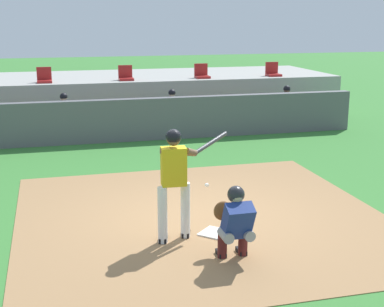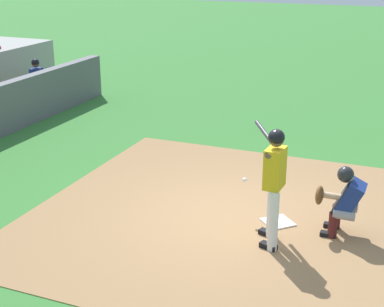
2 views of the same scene
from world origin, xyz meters
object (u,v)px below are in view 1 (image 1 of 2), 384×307
Objects in this scene: batter_at_plate at (175,177)px; stadium_seat_4 at (273,72)px; home_plate at (215,233)px; stadium_seat_1 at (44,78)px; stadium_seat_3 at (202,74)px; catcher_crouched at (235,220)px; dugout_player_1 at (65,115)px; stadium_seat_2 at (126,76)px; dugout_player_2 at (173,110)px; dugout_player_3 at (288,105)px.

stadium_seat_4 is at bearing 60.17° from batter_at_plate.
home_plate is 0.92× the size of stadium_seat_1.
batter_at_plate is 10.76m from stadium_seat_3.
stadium_seat_4 is (5.21, 11.16, 0.93)m from catcher_crouched.
stadium_seat_3 is 1.00× the size of stadium_seat_4.
stadium_seat_1 reaches higher than catcher_crouched.
stadium_seat_3 is (4.68, 2.03, 0.86)m from dugout_player_1.
batter_at_plate is 10.43m from stadium_seat_1.
stadium_seat_1 reaches higher than home_plate.
stadium_seat_3 is (2.60, 10.18, 1.51)m from home_plate.
batter_at_plate is at bearing -174.78° from home_plate.
stadium_seat_2 is (2.08, 2.03, 0.86)m from dugout_player_1.
stadium_seat_1 is at bearing 180.00° from stadium_seat_4.
dugout_player_1 is at bearing -135.69° from stadium_seat_2.
stadium_seat_1 is 5.20m from stadium_seat_3.
stadium_seat_1 is (-3.73, 2.03, 0.86)m from dugout_player_2.
batter_at_plate is 1.39× the size of dugout_player_2.
batter_at_plate reaches higher than catcher_crouched.
dugout_player_1 is (-1.41, 8.21, -0.36)m from batter_at_plate.
home_plate is at bearing 5.22° from batter_at_plate.
dugout_player_3 is at bearing 55.83° from batter_at_plate.
dugout_player_1 reaches higher than catcher_crouched.
home_plate is 10.29m from stadium_seat_2.
stadium_seat_2 reaches higher than dugout_player_1.
stadium_seat_1 is at bearing 100.66° from batter_at_plate.
home_plate is 0.92× the size of stadium_seat_4.
stadium_seat_2 is (-4.90, 2.03, 0.86)m from dugout_player_3.
batter_at_plate is 3.76× the size of stadium_seat_2.
dugout_player_3 is (3.77, 0.00, 0.00)m from dugout_player_2.
stadium_seat_3 is at bearing 0.00° from stadium_seat_1.
dugout_player_3 is (4.90, 8.14, 0.65)m from home_plate.
dugout_player_2 is at bearing -28.62° from stadium_seat_1.
stadium_seat_1 is (-0.52, 2.03, 0.86)m from dugout_player_1.
dugout_player_2 and dugout_player_3 have the same top height.
home_plate is at bearing -117.06° from stadium_seat_4.
dugout_player_2 is 2.71× the size of stadium_seat_4.
batter_at_plate is at bearing 125.81° from catcher_crouched.
catcher_crouched is 10.36m from dugout_player_3.
dugout_player_3 is 2.71× the size of stadium_seat_1.
batter_at_plate is at bearing -119.83° from stadium_seat_4.
stadium_seat_4 is at bearing 81.53° from dugout_player_3.
dugout_player_1 is 2.71× the size of stadium_seat_1.
stadium_seat_2 is at bearing 89.96° from catcher_crouched.
stadium_seat_2 is at bearing 157.44° from dugout_player_3.
batter_at_plate is 11.82m from stadium_seat_4.
stadium_seat_2 is at bearing 0.00° from stadium_seat_1.
stadium_seat_4 is (7.28, 2.03, 0.86)m from dugout_player_1.
dugout_player_3 is at bearing 61.74° from catcher_crouched.
stadium_seat_3 is at bearing 23.48° from dugout_player_1.
stadium_seat_4 is at bearing 64.99° from catcher_crouched.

